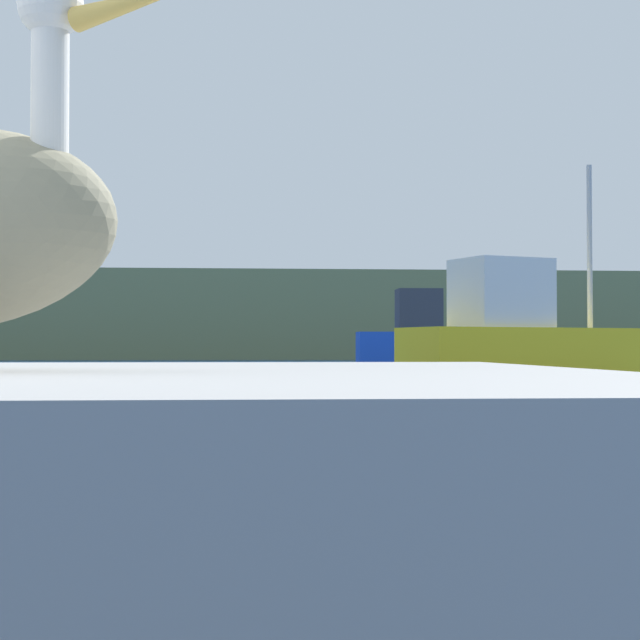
{
  "coord_description": "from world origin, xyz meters",
  "views": [
    {
      "loc": [
        2.11,
        -2.27,
        0.93
      ],
      "look_at": [
        3.61,
        15.68,
        1.38
      ],
      "focal_mm": 58.5,
      "sensor_mm": 36.0,
      "label": 1
    }
  ],
  "objects": [
    {
      "name": "hillside_backdrop",
      "position": [
        0.0,
        76.36,
        3.12
      ],
      "size": [
        140.0,
        15.12,
        6.25
      ],
      "primitive_type": "cube",
      "color": "#6B7A51",
      "rests_on": "ground"
    },
    {
      "name": "fishing_boat_blue",
      "position": [
        9.33,
        35.87,
        1.08
      ],
      "size": [
        5.47,
        1.51,
        4.04
      ],
      "rotation": [
        0.0,
        0.0,
        -0.01
      ],
      "color": "blue",
      "rests_on": "ground"
    },
    {
      "name": "fishing_boat_yellow",
      "position": [
        8.48,
        20.26,
        0.99
      ],
      "size": [
        6.03,
        3.73,
        5.09
      ],
      "rotation": [
        0.0,
        0.0,
        0.35
      ],
      "color": "yellow",
      "rests_on": "ground"
    }
  ]
}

